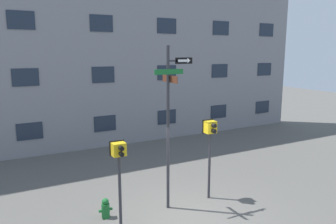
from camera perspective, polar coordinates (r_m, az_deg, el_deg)
The scene contains 6 objects.
ground_plane at distance 9.89m, azimuth 3.65°, elevation -17.68°, with size 60.00×60.00×0.00m, color #595651.
building_facade at distance 16.32m, azimuth -11.84°, elevation 14.81°, with size 24.00×0.63×11.90m.
street_sign_pole at distance 9.44m, azimuth 0.32°, elevation -0.78°, with size 1.24×0.85×4.83m.
pedestrian_signal_left at distance 8.49m, azimuth -8.51°, elevation -8.54°, with size 0.40×0.40×2.44m.
pedestrian_signal_right at distance 10.34m, azimuth 7.35°, elevation -4.34°, with size 0.40×0.40×2.57m.
fire_hydrant at distance 9.85m, azimuth -10.82°, elevation -16.17°, with size 0.39×0.23×0.58m.
Camera 1 is at (-4.60, -7.40, 4.67)m, focal length 35.00 mm.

